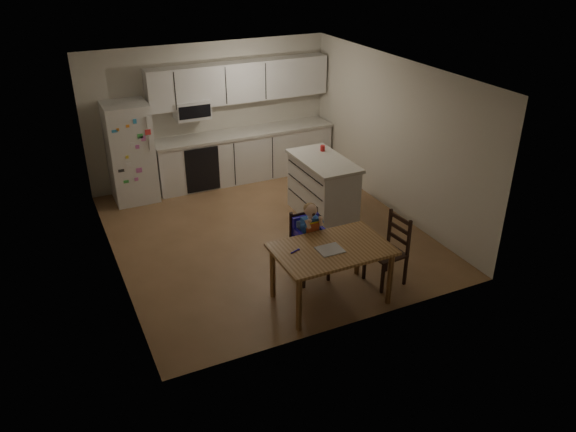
# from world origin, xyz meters

# --- Properties ---
(room) EXTENTS (4.52, 5.01, 2.51)m
(room) POSITION_xyz_m (0.00, 0.48, 1.25)
(room) COLOR brown
(room) RESTS_ON ground
(refrigerator) EXTENTS (0.72, 0.70, 1.70)m
(refrigerator) POSITION_xyz_m (-1.55, 2.15, 0.85)
(refrigerator) COLOR silver
(refrigerator) RESTS_ON ground
(kitchen_run) EXTENTS (3.37, 0.62, 2.15)m
(kitchen_run) POSITION_xyz_m (0.50, 2.24, 0.88)
(kitchen_run) COLOR silver
(kitchen_run) RESTS_ON ground
(kitchen_island) EXTENTS (0.71, 1.35, 1.00)m
(kitchen_island) POSITION_xyz_m (1.07, 0.15, 0.50)
(kitchen_island) COLOR silver
(kitchen_island) RESTS_ON ground
(red_cup) EXTENTS (0.08, 0.08, 0.09)m
(red_cup) POSITION_xyz_m (1.23, 0.49, 1.04)
(red_cup) COLOR red
(red_cup) RESTS_ON kitchen_island
(dining_table) EXTENTS (1.42, 0.91, 0.76)m
(dining_table) POSITION_xyz_m (0.05, -1.96, 0.66)
(dining_table) COLOR brown
(dining_table) RESTS_ON ground
(napkin) EXTENTS (0.30, 0.26, 0.01)m
(napkin) POSITION_xyz_m (-0.00, -2.00, 0.76)
(napkin) COLOR #A9A9AE
(napkin) RESTS_ON dining_table
(toddler_spoon) EXTENTS (0.12, 0.06, 0.02)m
(toddler_spoon) POSITION_xyz_m (-0.41, -1.86, 0.77)
(toddler_spoon) COLOR #261AC3
(toddler_spoon) RESTS_ON dining_table
(chair_booster) EXTENTS (0.42, 0.42, 1.10)m
(chair_booster) POSITION_xyz_m (0.05, -1.34, 0.66)
(chair_booster) COLOR black
(chair_booster) RESTS_ON ground
(chair_side) EXTENTS (0.46, 0.46, 0.95)m
(chair_side) POSITION_xyz_m (0.99, -1.90, 0.54)
(chair_side) COLOR black
(chair_side) RESTS_ON ground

